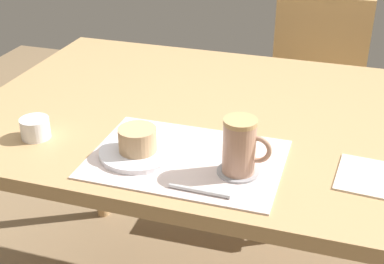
# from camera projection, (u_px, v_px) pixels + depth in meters

# --- Properties ---
(dining_table) EXTENTS (1.33, 0.91, 0.76)m
(dining_table) POSITION_uv_depth(u_px,v_px,m) (224.00, 135.00, 1.45)
(dining_table) COLOR tan
(dining_table) RESTS_ON ground_plane
(wooden_chair) EXTENTS (0.43, 0.43, 0.85)m
(wooden_chair) POSITION_uv_depth(u_px,v_px,m) (314.00, 96.00, 2.20)
(wooden_chair) COLOR tan
(wooden_chair) RESTS_ON ground_plane
(placemat) EXTENTS (0.43, 0.30, 0.00)m
(placemat) POSITION_uv_depth(u_px,v_px,m) (187.00, 159.00, 1.20)
(placemat) COLOR silver
(placemat) RESTS_ON dining_table
(pastry_plate) EXTENTS (0.18, 0.18, 0.01)m
(pastry_plate) POSITION_uv_depth(u_px,v_px,m) (138.00, 152.00, 1.21)
(pastry_plate) COLOR white
(pastry_plate) RESTS_ON placemat
(pastry) EXTENTS (0.09, 0.09, 0.05)m
(pastry) POSITION_uv_depth(u_px,v_px,m) (138.00, 139.00, 1.19)
(pastry) COLOR tan
(pastry) RESTS_ON pastry_plate
(coffee_coaster) EXTENTS (0.09, 0.09, 0.00)m
(coffee_coaster) POSITION_uv_depth(u_px,v_px,m) (238.00, 172.00, 1.14)
(coffee_coaster) COLOR #99999E
(coffee_coaster) RESTS_ON placemat
(coffee_mug) EXTENTS (0.10, 0.07, 0.12)m
(coffee_mug) POSITION_uv_depth(u_px,v_px,m) (240.00, 146.00, 1.11)
(coffee_mug) COLOR tan
(coffee_mug) RESTS_ON coffee_coaster
(teaspoon) EXTENTS (0.13, 0.01, 0.01)m
(teaspoon) POSITION_uv_depth(u_px,v_px,m) (199.00, 191.00, 1.08)
(teaspoon) COLOR silver
(teaspoon) RESTS_ON placemat
(paper_napkin) EXTENTS (0.16, 0.16, 0.00)m
(paper_napkin) POSITION_uv_depth(u_px,v_px,m) (374.00, 178.00, 1.13)
(paper_napkin) COLOR silver
(paper_napkin) RESTS_ON dining_table
(sugar_bowl) EXTENTS (0.07, 0.07, 0.05)m
(sugar_bowl) POSITION_uv_depth(u_px,v_px,m) (35.00, 128.00, 1.28)
(sugar_bowl) COLOR white
(sugar_bowl) RESTS_ON dining_table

